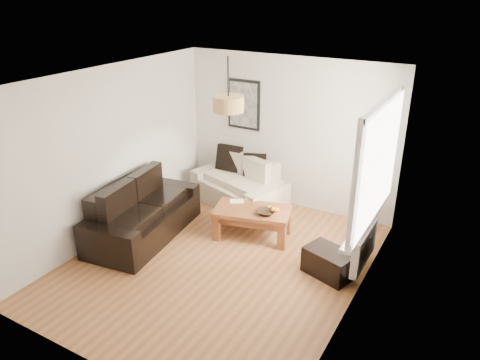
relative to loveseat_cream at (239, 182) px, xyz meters
The scene contains 21 objects.
floor 1.96m from the loveseat_cream, 68.41° to the right, with size 4.50×4.50×0.00m, color brown.
ceiling 2.91m from the loveseat_cream, 68.41° to the right, with size 3.80×4.50×0.00m, color white, non-canonical shape.
wall_back 1.23m from the loveseat_cream, 33.71° to the left, with size 3.80×0.04×2.60m, color silver, non-canonical shape.
wall_front 4.19m from the loveseat_cream, 80.09° to the right, with size 3.80×0.04×2.60m, color silver, non-canonical shape.
wall_left 2.32m from the loveseat_cream, 123.89° to the right, with size 0.04×4.50×2.60m, color silver, non-canonical shape.
wall_right 3.28m from the loveseat_cream, 34.35° to the right, with size 0.04×4.50×2.60m, color silver, non-canonical shape.
window_bay 2.99m from the loveseat_cream, 20.91° to the right, with size 0.14×1.90×1.60m, color white, non-canonical shape.
radiator 2.71m from the loveseat_cream, 21.22° to the right, with size 0.10×0.90×0.52m, color white.
poster 1.37m from the loveseat_cream, 108.32° to the left, with size 0.62×0.04×0.87m, color black, non-canonical shape.
pendant_shade 2.45m from the loveseat_cream, 64.55° to the right, with size 0.40×0.40×0.20m, color tan.
loveseat_cream is the anchor object (origin of this frame).
sofa_leather 1.85m from the loveseat_cream, 113.06° to the right, with size 1.98×0.96×0.86m, color black, non-canonical shape.
coffee_table 1.19m from the loveseat_cream, 49.78° to the right, with size 1.16×0.63×0.47m, color brown, non-canonical shape.
ottoman 2.52m from the loveseat_cream, 30.90° to the right, with size 0.65×0.42×0.37m, color black.
cushion_left 0.50m from the loveseat_cream, 147.32° to the left, with size 0.46×0.14×0.46m, color black.
cushion_right 0.42m from the loveseat_cream, 43.45° to the left, with size 0.40×0.12×0.40m, color black.
fruit_bowl 1.40m from the loveseat_cream, 43.08° to the right, with size 0.28×0.28×0.07m, color black.
orange_a 1.38m from the loveseat_cream, 37.65° to the right, with size 0.08×0.08×0.08m, color orange.
orange_b 1.38m from the loveseat_cream, 35.35° to the right, with size 0.08×0.08×0.08m, color #F25814.
orange_c 1.29m from the loveseat_cream, 38.78° to the right, with size 0.07×0.07×0.07m, color orange.
papers 0.90m from the loveseat_cream, 61.82° to the right, with size 0.22×0.16×0.01m, color white.
Camera 1 is at (3.01, -4.66, 3.66)m, focal length 34.38 mm.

